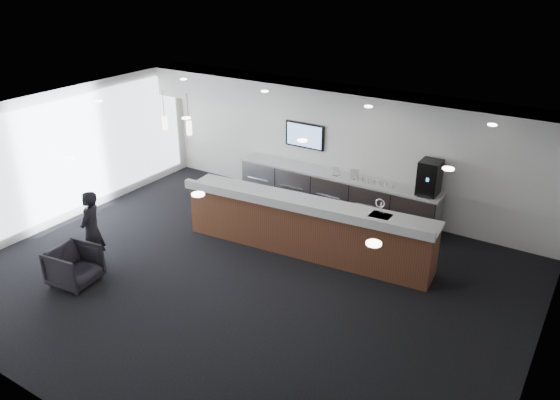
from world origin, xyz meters
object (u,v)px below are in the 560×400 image
Objects in this scene: armchair at (74,266)px; lounge_guest at (92,230)px; service_counter at (306,227)px; coffee_machine at (429,178)px.

lounge_guest reaches higher than armchair.
lounge_guest reaches higher than service_counter.
service_counter is at bearing 108.19° from lounge_guest.
armchair is at bearing -131.65° from coffee_machine.
service_counter is 7.15× the size of coffee_machine.
armchair is (-3.02, -3.35, -0.21)m from service_counter.
service_counter is 4.51m from armchair.
lounge_guest is at bearing 7.76° from armchair.
armchair is (-4.80, -5.45, -0.95)m from coffee_machine.
coffee_machine is (1.78, 2.11, 0.75)m from service_counter.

